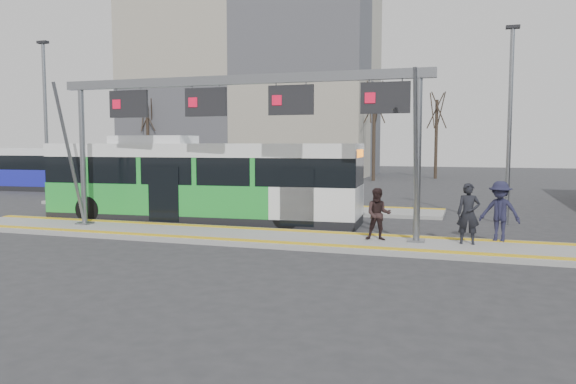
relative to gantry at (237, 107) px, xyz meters
name	(u,v)px	position (x,y,z in m)	size (l,w,h in m)	color
ground	(245,238)	(0.35, -0.25, -4.30)	(120.00, 120.00, 0.00)	#2D2D30
platform_main	(245,236)	(0.35, -0.25, -4.22)	(22.00, 3.00, 0.15)	gray
platform_second	(231,206)	(-3.65, 7.75, -4.22)	(20.00, 3.00, 0.15)	gray
tactile_main	(245,234)	(0.35, -0.25, -4.14)	(22.00, 2.65, 0.02)	gold
tactile_second	(240,202)	(-3.65, 8.90, -4.14)	(20.00, 0.35, 0.02)	gold
gantry	(237,107)	(0.00, 0.00, 0.00)	(13.00, 1.68, 5.20)	slate
apartment_block	(252,82)	(-13.65, 35.75, 4.91)	(24.50, 12.50, 18.40)	gray
hero_bus	(202,183)	(-2.77, 2.87, -2.73)	(12.61, 3.48, 3.43)	black
bg_bus_green	(194,174)	(-7.31, 10.97, -2.90)	(11.46, 3.14, 2.83)	black
bg_bus_blue	(71,170)	(-17.51, 13.35, -2.92)	(10.85, 3.06, 2.80)	black
passenger_a	(468,214)	(7.34, 0.11, -3.25)	(0.66, 0.43, 1.81)	black
passenger_b	(378,214)	(4.70, -0.05, -3.34)	(0.78, 0.61, 1.61)	black
passenger_c	(500,211)	(8.24, 0.85, -3.23)	(1.19, 0.68, 1.84)	#1D1D35
tree_left	(374,103)	(-0.31, 29.44, 2.11)	(1.40, 1.40, 8.45)	#382B21
tree_mid	(437,111)	(4.45, 33.88, 1.63)	(1.40, 1.40, 7.82)	#382B21
tree_far	(147,116)	(-21.75, 29.40, 1.41)	(1.40, 1.40, 7.53)	#382B21
lamp_west	(46,122)	(-11.24, 4.03, -0.18)	(0.50, 0.25, 7.75)	slate
lamp_east	(510,120)	(8.72, 5.67, -0.31)	(0.50, 0.25, 7.49)	slate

